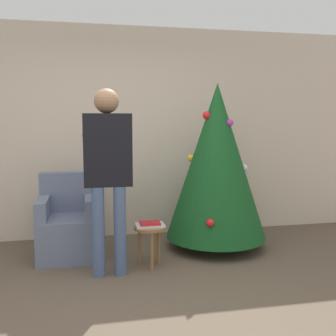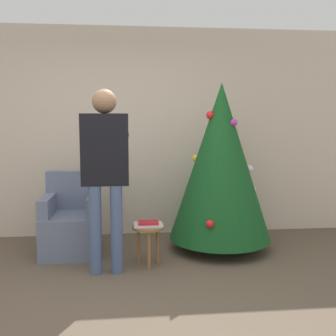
{
  "view_description": "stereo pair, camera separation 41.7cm",
  "coord_description": "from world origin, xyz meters",
  "px_view_note": "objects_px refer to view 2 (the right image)",
  "views": [
    {
      "loc": [
        -0.33,
        -2.9,
        1.51
      ],
      "look_at": [
        0.5,
        1.16,
        1.01
      ],
      "focal_mm": 42.0,
      "sensor_mm": 36.0,
      "label": 1
    },
    {
      "loc": [
        0.08,
        -2.96,
        1.51
      ],
      "look_at": [
        0.5,
        1.16,
        1.01
      ],
      "focal_mm": 42.0,
      "sensor_mm": 36.0,
      "label": 2
    }
  ],
  "objects_px": {
    "armchair": "(72,223)",
    "person_standing": "(105,162)",
    "christmas_tree": "(221,162)",
    "side_stool": "(148,233)"
  },
  "relations": [
    {
      "from": "armchair",
      "to": "person_standing",
      "type": "distance_m",
      "value": 1.07
    },
    {
      "from": "person_standing",
      "to": "armchair",
      "type": "bearing_deg",
      "value": 124.78
    },
    {
      "from": "person_standing",
      "to": "side_stool",
      "type": "xyz_separation_m",
      "value": [
        0.42,
        0.11,
        -0.76
      ]
    },
    {
      "from": "christmas_tree",
      "to": "armchair",
      "type": "bearing_deg",
      "value": 178.74
    },
    {
      "from": "person_standing",
      "to": "christmas_tree",
      "type": "bearing_deg",
      "value": 24.04
    },
    {
      "from": "christmas_tree",
      "to": "armchair",
      "type": "relative_size",
      "value": 2.11
    },
    {
      "from": "christmas_tree",
      "to": "person_standing",
      "type": "height_order",
      "value": "christmas_tree"
    },
    {
      "from": "armchair",
      "to": "person_standing",
      "type": "bearing_deg",
      "value": -55.22
    },
    {
      "from": "christmas_tree",
      "to": "armchair",
      "type": "height_order",
      "value": "christmas_tree"
    },
    {
      "from": "armchair",
      "to": "person_standing",
      "type": "height_order",
      "value": "person_standing"
    }
  ]
}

